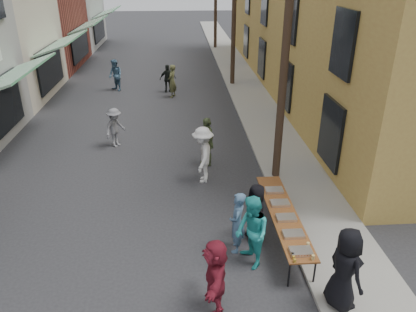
{
  "coord_description": "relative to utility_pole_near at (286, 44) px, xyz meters",
  "views": [
    {
      "loc": [
        1.11,
        -9.13,
        6.63
      ],
      "look_at": [
        1.91,
        2.14,
        1.3
      ],
      "focal_mm": 35.0,
      "sensor_mm": 36.0,
      "label": 1
    }
  ],
  "objects": [
    {
      "name": "catering_tray_foil_b",
      "position": [
        -0.58,
        -4.31,
        -3.71
      ],
      "size": [
        0.5,
        0.33,
        0.08
      ],
      "primitive_type": "cube",
      "color": "#B2B2B7",
      "rests_on": "serving_table"
    },
    {
      "name": "ground",
      "position": [
        -4.3,
        -3.0,
        -4.5
      ],
      "size": [
        120.0,
        120.0,
        0.0
      ],
      "primitive_type": "plane",
      "color": "#28282B",
      "rests_on": "ground"
    },
    {
      "name": "guest_front_d",
      "position": [
        -2.5,
        -0.05,
        -3.54
      ],
      "size": [
        0.9,
        1.34,
        1.93
      ],
      "primitive_type": "imported",
      "rotation": [
        0.0,
        0.0,
        -1.72
      ],
      "color": "silver",
      "rests_on": "ground"
    },
    {
      "name": "server",
      "position": [
        0.05,
        -5.88,
        -3.46
      ],
      "size": [
        0.84,
        1.05,
        1.88
      ],
      "primitive_type": "imported",
      "rotation": [
        0.0,
        0.0,
        1.86
      ],
      "color": "black",
      "rests_on": "sidewalk"
    },
    {
      "name": "serving_table",
      "position": [
        -0.58,
        -3.31,
        -3.79
      ],
      "size": [
        0.7,
        4.0,
        0.75
      ],
      "color": "brown",
      "rests_on": "ground"
    },
    {
      "name": "condiment_jar_a",
      "position": [
        -0.8,
        -5.26,
        -3.71
      ],
      "size": [
        0.07,
        0.07,
        0.08
      ],
      "primitive_type": "cylinder",
      "color": "#A57F26",
      "rests_on": "serving_table"
    },
    {
      "name": "cup_stack",
      "position": [
        -0.38,
        -5.21,
        -3.69
      ],
      "size": [
        0.08,
        0.08,
        0.12
      ],
      "primitive_type": "cylinder",
      "color": "tan",
      "rests_on": "serving_table"
    },
    {
      "name": "utility_pole_mid",
      "position": [
        0.0,
        12.0,
        0.0
      ],
      "size": [
        0.26,
        0.26,
        9.0
      ],
      "primitive_type": "cylinder",
      "color": "#2D2116",
      "rests_on": "ground"
    },
    {
      "name": "passerby_far",
      "position": [
        -6.88,
        11.23,
        -3.61
      ],
      "size": [
        1.08,
        1.1,
        1.79
      ],
      "primitive_type": "imported",
      "rotation": [
        0.0,
        0.0,
        5.43
      ],
      "color": "#466A87",
      "rests_on": "ground"
    },
    {
      "name": "sidewalk",
      "position": [
        0.7,
        12.0,
        -4.45
      ],
      "size": [
        2.2,
        60.0,
        0.1
      ],
      "primitive_type": "cube",
      "color": "gray",
      "rests_on": "ground"
    },
    {
      "name": "catering_tray_sausage",
      "position": [
        -0.58,
        -4.96,
        -3.71
      ],
      "size": [
        0.5,
        0.33,
        0.08
      ],
      "primitive_type": "cube",
      "color": "maroon",
      "rests_on": "serving_table"
    },
    {
      "name": "condiment_jar_b",
      "position": [
        -0.8,
        -5.16,
        -3.71
      ],
      "size": [
        0.07,
        0.07,
        0.08
      ],
      "primitive_type": "cylinder",
      "color": "#A57F26",
      "rests_on": "serving_table"
    },
    {
      "name": "catering_tray_foil_d",
      "position": [
        -0.58,
        -2.91,
        -3.71
      ],
      "size": [
        0.5,
        0.33,
        0.08
      ],
      "primitive_type": "cube",
      "color": "#B2B2B7",
      "rests_on": "serving_table"
    },
    {
      "name": "guest_front_b",
      "position": [
        -1.87,
        -3.78,
        -3.68
      ],
      "size": [
        0.52,
        0.68,
        1.65
      ],
      "primitive_type": "imported",
      "rotation": [
        0.0,
        0.0,
        -1.81
      ],
      "color": "#466688",
      "rests_on": "ground"
    },
    {
      "name": "passerby_left",
      "position": [
        -5.81,
        3.11,
        -3.71
      ],
      "size": [
        1.06,
        1.18,
        1.59
      ],
      "primitive_type": "imported",
      "rotation": [
        0.0,
        0.0,
        0.98
      ],
      "color": "slate",
      "rests_on": "ground"
    },
    {
      "name": "catering_tray_buns_end",
      "position": [
        -0.58,
        -2.21,
        -3.71
      ],
      "size": [
        0.5,
        0.33,
        0.08
      ],
      "primitive_type": "cube",
      "color": "tan",
      "rests_on": "serving_table"
    },
    {
      "name": "guest_front_e",
      "position": [
        -2.28,
        1.2,
        -3.6
      ],
      "size": [
        0.71,
        1.14,
        1.8
      ],
      "primitive_type": "imported",
      "rotation": [
        0.0,
        0.0,
        -1.3
      ],
      "color": "#55673B",
      "rests_on": "ground"
    },
    {
      "name": "condiment_jar_c",
      "position": [
        -0.8,
        -5.06,
        -3.71
      ],
      "size": [
        0.07,
        0.07,
        0.08
      ],
      "primitive_type": "cylinder",
      "color": "#A57F26",
      "rests_on": "serving_table"
    },
    {
      "name": "guest_front_c",
      "position": [
        -1.6,
        -4.36,
        -3.57
      ],
      "size": [
        0.92,
        1.06,
        1.85
      ],
      "primitive_type": "imported",
      "rotation": [
        0.0,
        0.0,
        -1.3
      ],
      "color": "teal",
      "rests_on": "ground"
    },
    {
      "name": "catering_tray_buns",
      "position": [
        -0.58,
        -3.61,
        -3.71
      ],
      "size": [
        0.5,
        0.33,
        0.08
      ],
      "primitive_type": "cube",
      "color": "tan",
      "rests_on": "serving_table"
    },
    {
      "name": "passerby_right",
      "position": [
        -3.61,
        9.7,
        -3.6
      ],
      "size": [
        0.63,
        0.76,
        1.79
      ],
      "primitive_type": "imported",
      "rotation": [
        0.0,
        0.0,
        4.35
      ],
      "color": "brown",
      "rests_on": "ground"
    },
    {
      "name": "guest_queue_back",
      "position": [
        -2.58,
        -5.67,
        -3.65
      ],
      "size": [
        0.54,
        1.58,
        1.7
      ],
      "primitive_type": "imported",
      "rotation": [
        0.0,
        0.0,
        -1.59
      ],
      "color": "maroon",
      "rests_on": "ground"
    },
    {
      "name": "utility_pole_near",
      "position": [
        0.0,
        0.0,
        0.0
      ],
      "size": [
        0.26,
        0.26,
        9.0
      ],
      "primitive_type": "cylinder",
      "color": "#2D2116",
      "rests_on": "ground"
    },
    {
      "name": "passerby_mid",
      "position": [
        -3.86,
        10.69,
        -3.71
      ],
      "size": [
        0.97,
        0.52,
        1.58
      ],
      "primitive_type": "imported",
      "rotation": [
        0.0,
        0.0,
        3.3
      ],
      "color": "black",
      "rests_on": "ground"
    },
    {
      "name": "guest_front_a",
      "position": [
        -1.31,
        -3.32,
        -3.7
      ],
      "size": [
        0.68,
        0.88,
        1.6
      ],
      "primitive_type": "imported",
      "rotation": [
        0.0,
        0.0,
        -1.33
      ],
      "color": "black",
      "rests_on": "ground"
    }
  ]
}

